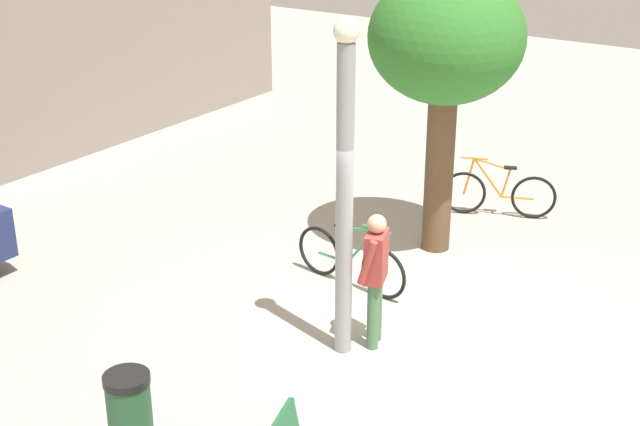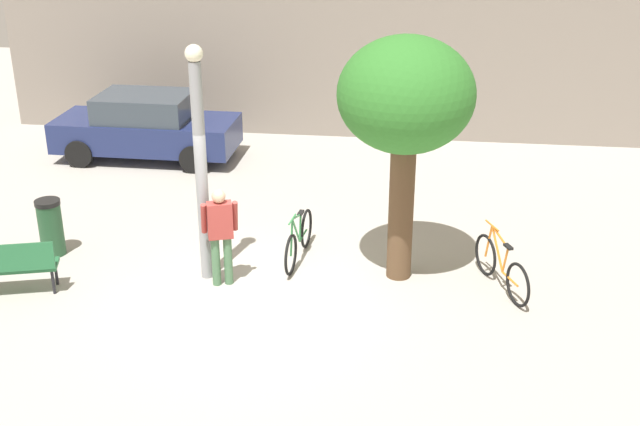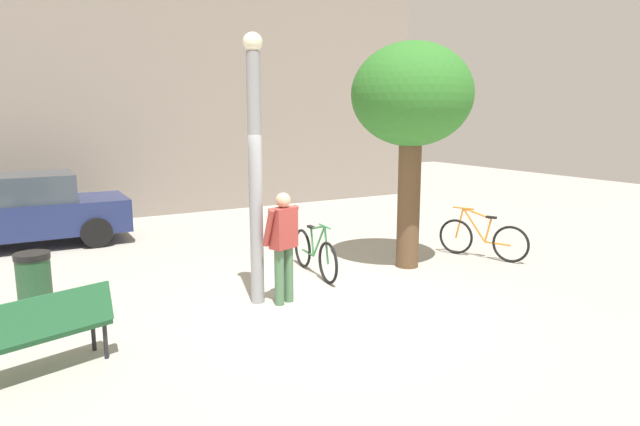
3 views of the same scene
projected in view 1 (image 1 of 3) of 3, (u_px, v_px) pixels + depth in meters
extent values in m
plane|color=#A8A399|center=(423.00, 329.00, 10.93)|extent=(36.00, 36.00, 0.00)
cylinder|color=gray|center=(344.00, 207.00, 9.79)|extent=(0.20, 0.20, 3.65)
sphere|color=#F2EACC|center=(346.00, 31.00, 9.04)|extent=(0.28, 0.28, 0.28)
cylinder|color=#47704C|center=(373.00, 316.00, 10.37)|extent=(0.14, 0.14, 0.85)
cylinder|color=#47704C|center=(376.00, 308.00, 10.54)|extent=(0.14, 0.14, 0.85)
cube|color=#9E3833|center=(376.00, 257.00, 10.18)|extent=(0.45, 0.34, 0.60)
sphere|color=tan|center=(377.00, 224.00, 10.02)|extent=(0.22, 0.22, 0.22)
cylinder|color=#9E3833|center=(367.00, 263.00, 9.95)|extent=(0.16, 0.25, 0.55)
cylinder|color=#9E3833|center=(376.00, 245.00, 10.40)|extent=(0.16, 0.25, 0.55)
cylinder|color=brown|center=(439.00, 172.00, 12.69)|extent=(0.41, 0.41, 2.38)
ellipsoid|color=#2F7429|center=(446.00, 37.00, 11.95)|extent=(2.14, 2.14, 1.82)
torus|color=black|center=(464.00, 193.00, 14.24)|extent=(0.33, 0.67, 0.71)
torus|color=black|center=(534.00, 198.00, 14.05)|extent=(0.33, 0.67, 0.71)
cylinder|color=orange|center=(488.00, 178.00, 14.07)|extent=(0.23, 0.47, 0.64)
cylinder|color=orange|center=(492.00, 164.00, 13.97)|extent=(0.26, 0.55, 0.18)
cylinder|color=orange|center=(506.00, 183.00, 14.05)|extent=(0.09, 0.14, 0.48)
cylinder|color=orange|center=(517.00, 198.00, 14.10)|extent=(0.23, 0.47, 0.04)
cylinder|color=orange|center=(469.00, 176.00, 14.12)|extent=(0.10, 0.17, 0.63)
cube|color=black|center=(510.00, 168.00, 13.94)|extent=(0.15, 0.22, 0.04)
cylinder|color=orange|center=(474.00, 158.00, 13.99)|extent=(0.20, 0.42, 0.03)
torus|color=black|center=(383.00, 274.00, 11.55)|extent=(0.12, 0.71, 0.71)
torus|color=black|center=(319.00, 251.00, 12.20)|extent=(0.12, 0.71, 0.71)
cylinder|color=#338447|center=(362.00, 246.00, 11.66)|extent=(0.09, 0.50, 0.64)
cylinder|color=#338447|center=(359.00, 229.00, 11.60)|extent=(0.09, 0.58, 0.18)
cylinder|color=#338447|center=(345.00, 246.00, 11.85)|extent=(0.05, 0.14, 0.48)
cylinder|color=#338447|center=(333.00, 257.00, 12.06)|extent=(0.09, 0.50, 0.04)
cylinder|color=#338447|center=(380.00, 253.00, 11.48)|extent=(0.05, 0.17, 0.63)
cube|color=black|center=(342.00, 227.00, 11.78)|extent=(0.10, 0.21, 0.04)
cylinder|color=#338447|center=(376.00, 229.00, 11.40)|extent=(0.07, 0.44, 0.03)
cylinder|color=#234C2D|center=(131.00, 426.00, 8.33)|extent=(0.42, 0.42, 0.95)
cylinder|color=black|center=(126.00, 379.00, 8.13)|extent=(0.44, 0.44, 0.08)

